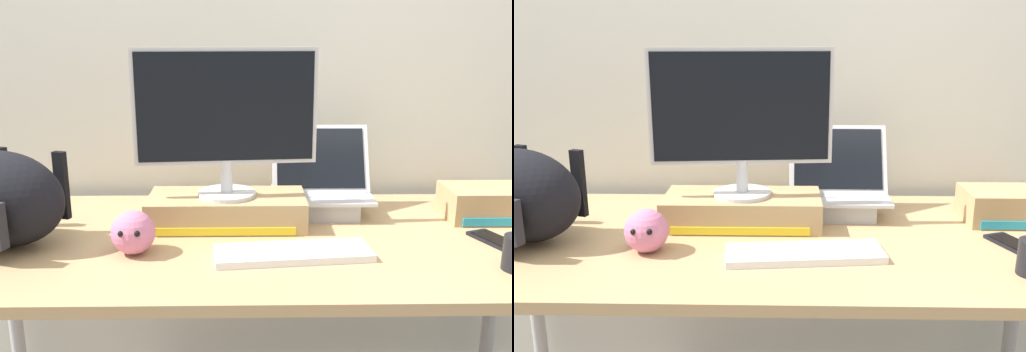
# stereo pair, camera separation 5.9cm
# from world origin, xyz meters

# --- Properties ---
(back_wall) EXTENTS (7.00, 0.10, 2.60)m
(back_wall) POSITION_xyz_m (0.00, 0.51, 1.30)
(back_wall) COLOR silver
(back_wall) RESTS_ON ground
(desk) EXTENTS (1.90, 0.83, 0.71)m
(desk) POSITION_xyz_m (0.00, 0.00, 0.65)
(desk) COLOR tan
(desk) RESTS_ON ground
(toner_box_yellow) EXTENTS (0.48, 0.22, 0.09)m
(toner_box_yellow) POSITION_xyz_m (-0.09, 0.10, 0.76)
(toner_box_yellow) COLOR tan
(toner_box_yellow) RESTS_ON desk
(desktop_monitor) EXTENTS (0.54, 0.18, 0.44)m
(desktop_monitor) POSITION_xyz_m (-0.09, 0.10, 1.05)
(desktop_monitor) COLOR silver
(desktop_monitor) RESTS_ON toner_box_yellow
(open_laptop) EXTENTS (0.32, 0.24, 0.27)m
(open_laptop) POSITION_xyz_m (0.22, 0.22, 0.77)
(open_laptop) COLOR #ADADB2
(open_laptop) RESTS_ON desk
(external_keyboard) EXTENTS (0.42, 0.17, 0.02)m
(external_keyboard) POSITION_xyz_m (0.09, -0.15, 0.72)
(external_keyboard) COLOR white
(external_keyboard) RESTS_ON desk
(messenger_backpack) EXTENTS (0.42, 0.33, 0.26)m
(messenger_backpack) POSITION_xyz_m (-0.69, -0.05, 0.84)
(messenger_backpack) COLOR black
(messenger_backpack) RESTS_ON desk
(cell_phone) EXTENTS (0.12, 0.16, 0.01)m
(cell_phone) POSITION_xyz_m (0.67, -0.05, 0.72)
(cell_phone) COLOR black
(cell_phone) RESTS_ON desk
(plush_toy) EXTENTS (0.12, 0.12, 0.12)m
(plush_toy) POSITION_xyz_m (-0.33, -0.12, 0.77)
(plush_toy) COLOR #CC7099
(plush_toy) RESTS_ON desk
(toner_box_cyan) EXTENTS (0.32, 0.18, 0.10)m
(toner_box_cyan) POSITION_xyz_m (0.76, 0.15, 0.76)
(toner_box_cyan) COLOR tan
(toner_box_cyan) RESTS_ON desk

